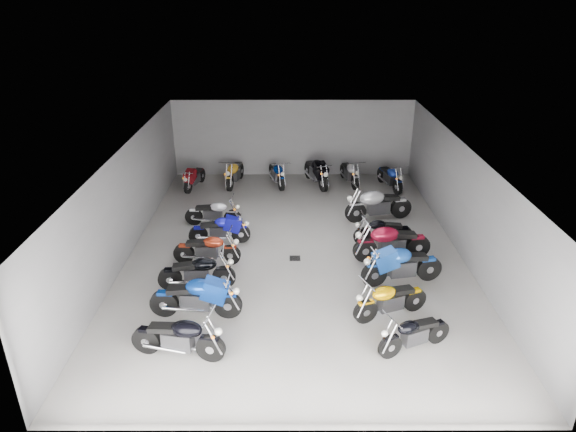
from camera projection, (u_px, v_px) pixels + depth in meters
name	position (u px, v px, depth m)	size (l,w,h in m)	color
ground	(295.00, 251.00, 15.78)	(14.00, 14.00, 0.00)	#9D9A94
wall_back	(293.00, 138.00, 21.51)	(10.00, 0.10, 3.20)	slate
wall_left	(126.00, 203.00, 15.12)	(0.10, 14.00, 3.20)	slate
wall_right	(464.00, 203.00, 15.13)	(0.10, 14.00, 3.20)	slate
ceiling	(295.00, 150.00, 14.46)	(10.00, 14.00, 0.04)	black
drain_grate	(295.00, 258.00, 15.32)	(0.32, 0.32, 0.01)	black
motorcycle_left_a	(179.00, 337.00, 11.07)	(2.11, 0.58, 0.94)	black
motorcycle_left_b	(197.00, 297.00, 12.43)	(2.27, 0.47, 1.00)	black
motorcycle_left_c	(198.00, 272.00, 13.62)	(2.07, 0.44, 0.91)	black
motorcycle_left_d	(208.00, 249.00, 14.86)	(1.98, 0.42, 0.87)	black
motorcycle_left_e	(220.00, 230.00, 16.06)	(1.94, 0.41, 0.85)	black
motorcycle_left_f	(214.00, 213.00, 17.26)	(1.92, 0.42, 0.84)	black
motorcycle_right_a	(414.00, 333.00, 11.30)	(1.74, 0.87, 0.81)	black
motorcycle_right_b	(390.00, 300.00, 12.45)	(1.91, 0.87, 0.88)	black
motorcycle_right_c	(401.00, 265.00, 13.85)	(2.27, 0.65, 1.01)	black
motorcycle_right_d	(391.00, 242.00, 15.05)	(2.34, 0.58, 1.03)	black
motorcycle_right_e	(383.00, 231.00, 16.01)	(1.89, 0.41, 0.83)	black
motorcycle_right_f	(378.00, 205.00, 17.62)	(2.37, 0.72, 1.06)	black
motorcycle_back_a	(194.00, 177.00, 20.51)	(0.59, 1.86, 0.83)	black
motorcycle_back_b	(235.00, 173.00, 20.79)	(0.58, 2.13, 0.94)	black
motorcycle_back_c	(277.00, 173.00, 20.81)	(0.69, 1.99, 0.89)	black
motorcycle_back_d	(316.00, 172.00, 20.76)	(0.88, 2.27, 1.03)	black
motorcycle_back_e	(350.00, 173.00, 20.91)	(0.60, 2.01, 0.89)	black
motorcycle_back_f	(390.00, 177.00, 20.42)	(0.68, 2.01, 0.90)	black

